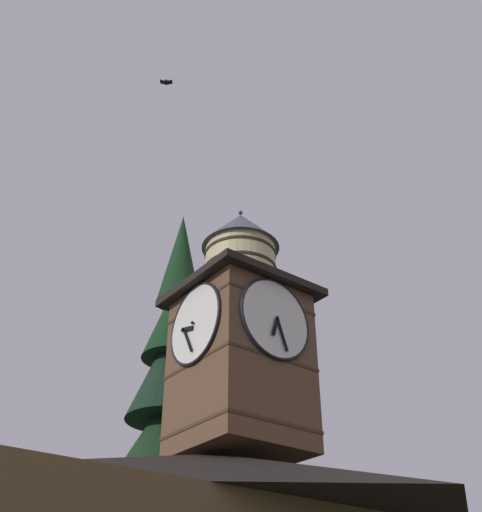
% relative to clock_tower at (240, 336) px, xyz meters
% --- Properties ---
extents(clock_tower, '(4.11, 4.11, 8.84)m').
position_rel_clock_tower_xyz_m(clock_tower, '(0.00, 0.00, 0.00)').
color(clock_tower, brown).
rests_on(clock_tower, building_main).
extents(pine_tree_behind, '(6.02, 6.02, 18.50)m').
position_rel_clock_tower_xyz_m(pine_tree_behind, '(-0.93, -5.53, -3.08)').
color(pine_tree_behind, '#473323').
rests_on(pine_tree_behind, ground_plane).
extents(moon, '(2.00, 2.00, 2.00)m').
position_rel_clock_tower_xyz_m(moon, '(-11.42, -26.57, 0.66)').
color(moon, silver).
extents(flying_bird_high, '(0.48, 0.41, 0.14)m').
position_rel_clock_tower_xyz_m(flying_bird_high, '(3.40, -0.11, 9.49)').
color(flying_bird_high, black).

